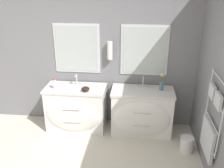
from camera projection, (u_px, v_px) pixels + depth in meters
wall_back at (93, 54)px, 4.34m from camera, size 5.22×0.17×2.60m
wall_right at (222, 88)px, 3.05m from camera, size 0.13×4.27×2.60m
vanity_left at (76, 108)px, 4.41m from camera, size 1.05×0.58×0.79m
vanity_right at (142, 112)px, 4.29m from camera, size 1.05×0.58×0.79m
faucet_left at (77, 80)px, 4.36m from camera, size 0.17×0.12×0.19m
faucet_right at (143, 82)px, 4.25m from camera, size 0.17×0.12×0.19m
toiletry_bottle at (54, 84)px, 4.21m from camera, size 0.06×0.06×0.18m
amenity_bowl at (85, 89)px, 4.12m from camera, size 0.13×0.13×0.08m
flower_vase at (162, 83)px, 4.14m from camera, size 0.07×0.07×0.30m
waste_bin at (187, 144)px, 3.89m from camera, size 0.21×0.21×0.25m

